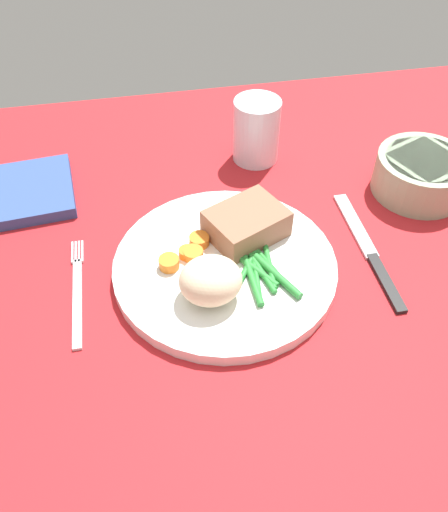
{
  "coord_description": "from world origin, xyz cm",
  "views": [
    {
      "loc": [
        -7.98,
        -39.45,
        48.13
      ],
      "look_at": [
        -0.1,
        1.63,
        4.6
      ],
      "focal_mm": 36.71,
      "sensor_mm": 36.0,
      "label": 1
    }
  ],
  "objects_px": {
    "napkin": "(24,192)",
    "knife": "(369,251)",
    "dinner_plate": "(224,267)",
    "salad_bowl": "(422,173)",
    "water_glass": "(256,135)",
    "meat_portion": "(246,223)",
    "fork": "(77,292)"
  },
  "relations": [
    {
      "from": "napkin",
      "to": "knife",
      "type": "bearing_deg",
      "value": -24.07
    },
    {
      "from": "dinner_plate",
      "to": "salad_bowl",
      "type": "bearing_deg",
      "value": 18.77
    },
    {
      "from": "dinner_plate",
      "to": "salad_bowl",
      "type": "distance_m",
      "value": 0.31
    },
    {
      "from": "water_glass",
      "to": "meat_portion",
      "type": "bearing_deg",
      "value": -106.91
    },
    {
      "from": "meat_portion",
      "to": "fork",
      "type": "height_order",
      "value": "meat_portion"
    },
    {
      "from": "fork",
      "to": "dinner_plate",
      "type": "bearing_deg",
      "value": 0.49
    },
    {
      "from": "meat_portion",
      "to": "knife",
      "type": "bearing_deg",
      "value": -16.84
    },
    {
      "from": "dinner_plate",
      "to": "meat_portion",
      "type": "bearing_deg",
      "value": 49.4
    },
    {
      "from": "meat_portion",
      "to": "water_glass",
      "type": "bearing_deg",
      "value": 73.09
    },
    {
      "from": "salad_bowl",
      "to": "napkin",
      "type": "relative_size",
      "value": 0.97
    },
    {
      "from": "dinner_plate",
      "to": "knife",
      "type": "xyz_separation_m",
      "value": [
        0.18,
        -0.0,
        -0.01
      ]
    },
    {
      "from": "meat_portion",
      "to": "salad_bowl",
      "type": "relative_size",
      "value": 0.71
    },
    {
      "from": "fork",
      "to": "salad_bowl",
      "type": "bearing_deg",
      "value": 12.02
    },
    {
      "from": "knife",
      "to": "water_glass",
      "type": "xyz_separation_m",
      "value": [
        -0.09,
        0.22,
        0.04
      ]
    },
    {
      "from": "meat_portion",
      "to": "water_glass",
      "type": "distance_m",
      "value": 0.18
    },
    {
      "from": "dinner_plate",
      "to": "fork",
      "type": "height_order",
      "value": "dinner_plate"
    },
    {
      "from": "napkin",
      "to": "water_glass",
      "type": "bearing_deg",
      "value": 5.38
    },
    {
      "from": "knife",
      "to": "meat_portion",
      "type": "bearing_deg",
      "value": 163.13
    },
    {
      "from": "dinner_plate",
      "to": "napkin",
      "type": "bearing_deg",
      "value": 142.4
    },
    {
      "from": "meat_portion",
      "to": "napkin",
      "type": "height_order",
      "value": "meat_portion"
    },
    {
      "from": "meat_portion",
      "to": "water_glass",
      "type": "relative_size",
      "value": 0.97
    },
    {
      "from": "salad_bowl",
      "to": "knife",
      "type": "bearing_deg",
      "value": -137.18
    },
    {
      "from": "water_glass",
      "to": "salad_bowl",
      "type": "relative_size",
      "value": 0.74
    },
    {
      "from": "dinner_plate",
      "to": "fork",
      "type": "xyz_separation_m",
      "value": [
        -0.17,
        -0.0,
        -0.01
      ]
    },
    {
      "from": "knife",
      "to": "salad_bowl",
      "type": "relative_size",
      "value": 1.64
    },
    {
      "from": "dinner_plate",
      "to": "napkin",
      "type": "xyz_separation_m",
      "value": [
        -0.24,
        0.19,
        0.0
      ]
    },
    {
      "from": "fork",
      "to": "salad_bowl",
      "type": "distance_m",
      "value": 0.47
    },
    {
      "from": "meat_portion",
      "to": "salad_bowl",
      "type": "xyz_separation_m",
      "value": [
        0.26,
        0.06,
        -0.0
      ]
    },
    {
      "from": "napkin",
      "to": "dinner_plate",
      "type": "bearing_deg",
      "value": -37.6
    },
    {
      "from": "fork",
      "to": "salad_bowl",
      "type": "relative_size",
      "value": 1.32
    },
    {
      "from": "fork",
      "to": "napkin",
      "type": "distance_m",
      "value": 0.2
    },
    {
      "from": "meat_portion",
      "to": "napkin",
      "type": "xyz_separation_m",
      "value": [
        -0.28,
        0.14,
        -0.03
      ]
    }
  ]
}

